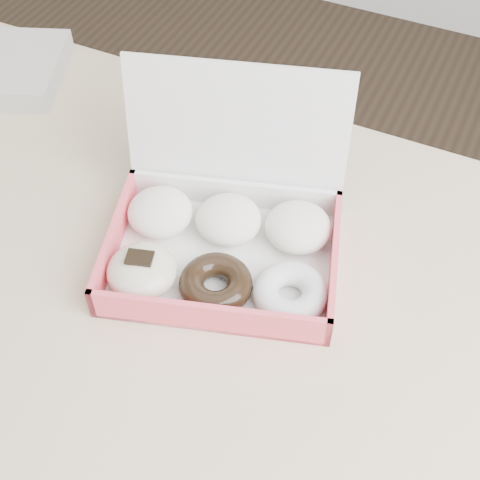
% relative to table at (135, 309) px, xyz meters
% --- Properties ---
extents(table, '(1.20, 0.80, 0.75)m').
position_rel_table_xyz_m(table, '(0.00, 0.00, 0.00)').
color(table, '#D2BE8A').
rests_on(table, ground).
extents(donut_box, '(0.34, 0.32, 0.21)m').
position_rel_table_xyz_m(donut_box, '(0.09, 0.08, 0.11)').
color(donut_box, white).
rests_on(donut_box, table).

